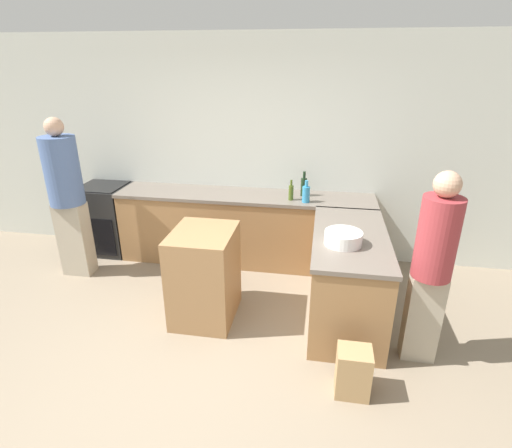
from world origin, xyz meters
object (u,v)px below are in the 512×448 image
Objects in this scene: dish_soap_bottle at (306,194)px; mixing_bowl at (343,238)px; person_by_range at (67,194)px; range_oven at (107,219)px; wine_bottle_dark at (304,186)px; person_at_peninsula at (432,264)px; olive_oil_bottle at (291,192)px; paper_bag at (353,372)px; island_table at (205,275)px.

mixing_bowl is at bearing -70.32° from dish_soap_bottle.
dish_soap_bottle is 0.14× the size of person_by_range.
range_oven is at bearing 86.18° from person_by_range.
wine_bottle_dark is 0.16× the size of person_by_range.
olive_oil_bottle is at bearing 131.51° from person_at_peninsula.
olive_oil_bottle is at bearing -2.69° from range_oven.
mixing_bowl is 1.25m from olive_oil_bottle.
person_at_peninsula is at bearing -22.47° from mixing_bowl.
range_oven is at bearing 146.79° from paper_bag.
dish_soap_bottle is at bearing 10.36° from person_by_range.
range_oven is 2.49m from olive_oil_bottle.
olive_oil_bottle is at bearing 12.14° from person_by_range.
person_at_peninsula reaches higher than mixing_bowl.
paper_bag is (0.53, -2.10, -0.81)m from wine_bottle_dark.
paper_bag is at bearing -75.71° from wine_bottle_dark.
person_by_range is at bearing -164.73° from wine_bottle_dark.
person_at_peninsula is 1.05m from paper_bag.
wine_bottle_dark is 0.75× the size of paper_bag.
person_by_range is (-2.48, -0.53, 0.01)m from olive_oil_bottle.
range_oven is at bearing 177.31° from olive_oil_bottle.
island_table is 0.50× the size of person_by_range.
wine_bottle_dark is at bearing 56.68° from island_table.
wine_bottle_dark is 2.71m from person_by_range.
wine_bottle_dark is (-0.42, 1.30, 0.06)m from mixing_bowl.
person_by_range is (-1.75, 0.59, 0.54)m from island_table.
range_oven is 3.72m from paper_bag.
person_at_peninsula is at bearing 41.86° from paper_bag.
paper_bag is (0.67, -1.92, -0.79)m from olive_oil_bottle.
person_by_range is at bearing -93.82° from range_oven.
person_at_peninsula is (1.97, -0.28, 0.45)m from island_table.
mixing_bowl is (1.28, 0.00, 0.49)m from island_table.
person_by_range reaches higher than dish_soap_bottle.
person_at_peninsula is (1.11, -1.58, -0.10)m from wine_bottle_dark.
person_by_range is (-3.04, 0.59, 0.05)m from mixing_bowl.
paper_bag is at bearing -70.76° from olive_oil_bottle.
wine_bottle_dark is 1.24× the size of olive_oil_bottle.
olive_oil_bottle reaches higher than paper_bag.
wine_bottle_dark is at bearing 108.04° from mixing_bowl.
wine_bottle_dark is 0.23m from olive_oil_bottle.
olive_oil_bottle is at bearing 116.49° from mixing_bowl.
person_at_peninsula reaches higher than island_table.
wine_bottle_dark is 2.31m from paper_bag.
person_by_range reaches higher than person_at_peninsula.
wine_bottle_dark is 0.18× the size of person_at_peninsula.
mixing_bowl is 0.74m from person_at_peninsula.
wine_bottle_dark is at bearing 104.29° from paper_bag.
wine_bottle_dark is 0.23m from dish_soap_bottle.
paper_bag is at bearing -29.62° from island_table.
person_by_range is at bearing 169.04° from mixing_bowl.
range_oven is 3.79× the size of olive_oil_bottle.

